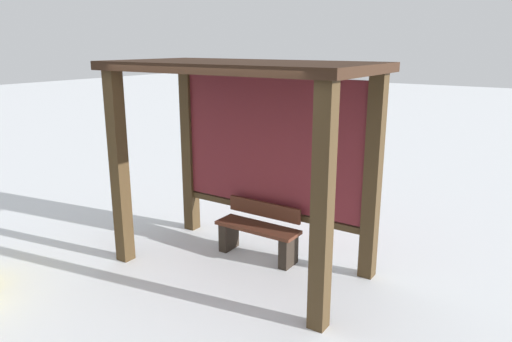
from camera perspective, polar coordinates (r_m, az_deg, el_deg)
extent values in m
plane|color=silver|center=(6.13, -1.71, -11.39)|extent=(60.00, 60.00, 0.00)
cube|color=#3F2E19|center=(6.15, -16.06, 0.19)|extent=(0.17, 0.17, 2.43)
cube|color=#3F2E19|center=(4.48, 7.95, -4.85)|extent=(0.17, 0.17, 2.43)
cube|color=#3F2E19|center=(7.04, -7.96, 2.46)|extent=(0.17, 0.17, 2.43)
cube|color=#3F2E19|center=(5.64, 13.80, -0.99)|extent=(0.17, 0.17, 2.43)
cube|color=#301D12|center=(5.50, -1.91, 12.44)|extent=(3.11, 1.64, 0.10)
cube|color=maroon|center=(6.17, 1.72, 3.31)|extent=(2.62, 0.08, 1.71)
cube|color=#3F2E19|center=(6.40, 1.56, -4.77)|extent=(2.62, 0.06, 0.08)
cube|color=#4E281A|center=(6.23, 0.17, -6.77)|extent=(1.14, 0.36, 0.04)
cube|color=#4E281A|center=(6.28, 0.98, -4.61)|extent=(1.08, 0.04, 0.20)
cube|color=black|center=(6.09, 3.90, -9.56)|extent=(0.12, 0.31, 0.39)
cube|color=black|center=(6.56, -3.27, -7.69)|extent=(0.12, 0.31, 0.39)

